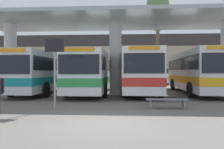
{
  "coord_description": "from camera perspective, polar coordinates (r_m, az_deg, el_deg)",
  "views": [
    {
      "loc": [
        0.8,
        -7.42,
        1.76
      ],
      "look_at": [
        0.0,
        5.28,
        1.6
      ],
      "focal_mm": 35.0,
      "sensor_mm": 36.0,
      "label": 1
    }
  ],
  "objects": [
    {
      "name": "poplar_tree_behind_left",
      "position": [
        23.92,
        11.88,
        16.53
      ],
      "size": [
        2.28,
        2.28,
        10.94
      ],
      "color": "brown",
      "rests_on": "ground_plane"
    },
    {
      "name": "parked_car_street",
      "position": [
        31.11,
        15.4,
        -0.59
      ],
      "size": [
        4.5,
        1.92,
        2.18
      ],
      "rotation": [
        0.0,
        0.0,
        -0.0
      ],
      "color": "silver",
      "rests_on": "ground_plane"
    },
    {
      "name": "transit_bus_left_bay",
      "position": [
        19.1,
        -16.67,
        0.78
      ],
      "size": [
        2.96,
        10.82,
        3.19
      ],
      "rotation": [
        0.0,
        0.0,
        3.11
      ],
      "color": "silver",
      "rests_on": "ground_plane"
    },
    {
      "name": "station_canopy",
      "position": [
        17.32,
        0.92,
        11.15
      ],
      "size": [
        21.93,
        6.99,
        5.86
      ],
      "color": "silver",
      "rests_on": "ground_plane"
    },
    {
      "name": "transit_bus_center_bay",
      "position": [
        18.36,
        -4.93,
        0.82
      ],
      "size": [
        2.92,
        11.66,
        3.19
      ],
      "rotation": [
        0.0,
        0.0,
        3.15
      ],
      "color": "white",
      "rests_on": "ground_plane"
    },
    {
      "name": "transit_bus_right_bay",
      "position": [
        18.46,
        7.35,
        0.97
      ],
      "size": [
        3.03,
        11.54,
        3.28
      ],
      "rotation": [
        0.0,
        0.0,
        3.12
      ],
      "color": "white",
      "rests_on": "ground_plane"
    },
    {
      "name": "waiting_bench_near_pillar",
      "position": [
        10.84,
        14.13,
        -6.78
      ],
      "size": [
        1.98,
        0.44,
        0.46
      ],
      "color": "slate",
      "rests_on": "ground_plane"
    },
    {
      "name": "info_sign_platform",
      "position": [
        10.53,
        -14.76,
        3.78
      ],
      "size": [
        0.9,
        0.09,
        3.29
      ],
      "color": "gray",
      "rests_on": "ground_plane"
    },
    {
      "name": "transit_bus_far_right_bay",
      "position": [
        19.23,
        20.87,
        0.95
      ],
      "size": [
        2.96,
        10.91,
        3.31
      ],
      "rotation": [
        0.0,
        0.0,
        3.12
      ],
      "color": "silver",
      "rests_on": "ground_plane"
    },
    {
      "name": "townhouse_backdrop",
      "position": [
        34.23,
        2.27,
        5.16
      ],
      "size": [
        40.0,
        0.58,
        7.56
      ],
      "color": "tan",
      "rests_on": "ground_plane"
    },
    {
      "name": "ground_plane",
      "position": [
        7.66,
        -2.55,
        -12.57
      ],
      "size": [
        100.0,
        100.0,
        0.0
      ],
      "primitive_type": "plane",
      "color": "#605B56"
    }
  ]
}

